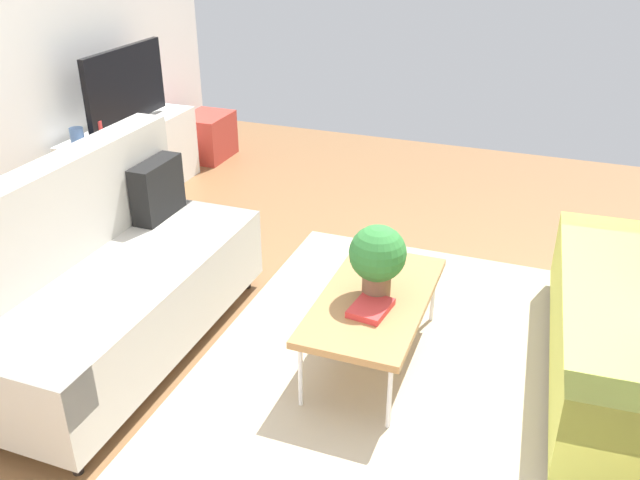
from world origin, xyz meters
TOP-DOWN VIEW (x-y plane):
  - ground_plane at (0.00, 0.00)m, footprint 7.68×7.68m
  - area_rug at (-0.08, -0.33)m, footprint 2.90×2.20m
  - couch_beige at (-0.41, 1.29)m, footprint 1.90×0.84m
  - coffee_table at (-0.03, -0.13)m, footprint 1.10×0.56m
  - tv_console at (1.51, 2.46)m, footprint 1.40×0.44m
  - tv at (1.51, 2.44)m, footprint 1.00×0.20m
  - storage_trunk at (2.61, 2.36)m, footprint 0.52×0.40m
  - potted_plant at (-0.01, -0.14)m, footprint 0.30×0.30m
  - table_book_0 at (-0.17, -0.16)m, footprint 0.26×0.21m
  - vase_0 at (0.93, 2.51)m, footprint 0.10×0.10m
  - bottle_0 at (1.09, 2.42)m, footprint 0.04×0.04m

SIDE VIEW (x-z plane):
  - ground_plane at x=0.00m, z-range 0.00..0.00m
  - area_rug at x=-0.08m, z-range 0.00..0.01m
  - storage_trunk at x=2.61m, z-range 0.00..0.44m
  - tv_console at x=1.51m, z-range 0.00..0.64m
  - coffee_table at x=-0.03m, z-range 0.18..0.60m
  - table_book_0 at x=-0.17m, z-range 0.42..0.46m
  - couch_beige at x=-0.41m, z-range -0.11..0.99m
  - potted_plant at x=-0.01m, z-range 0.45..0.86m
  - vase_0 at x=0.93m, z-range 0.64..0.78m
  - bottle_0 at x=1.09m, z-range 0.64..0.80m
  - tv at x=1.51m, z-range 0.63..1.27m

